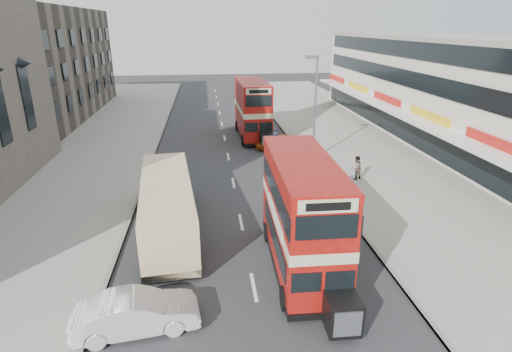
{
  "coord_description": "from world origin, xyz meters",
  "views": [
    {
      "loc": [
        -1.65,
        -12.22,
        10.21
      ],
      "look_at": [
        0.64,
        6.41,
        3.26
      ],
      "focal_mm": 28.76,
      "sensor_mm": 36.0,
      "label": 1
    }
  ],
  "objects_px": {
    "street_lamp": "(314,101)",
    "car_right_a": "(295,157)",
    "pedestrian_near": "(356,168)",
    "bus_second": "(252,109)",
    "bus_main": "(302,215)",
    "car_left_front": "(136,313)",
    "car_right_b": "(280,142)",
    "cyclist": "(276,144)",
    "coach": "(167,205)"
  },
  "relations": [
    {
      "from": "street_lamp",
      "to": "bus_second",
      "type": "relative_size",
      "value": 0.87
    },
    {
      "from": "bus_main",
      "to": "car_left_front",
      "type": "bearing_deg",
      "value": 27.57
    },
    {
      "from": "street_lamp",
      "to": "car_right_b",
      "type": "distance_m",
      "value": 5.92
    },
    {
      "from": "bus_main",
      "to": "street_lamp",
      "type": "bearing_deg",
      "value": -104.82
    },
    {
      "from": "coach",
      "to": "car_right_a",
      "type": "distance_m",
      "value": 13.47
    },
    {
      "from": "coach",
      "to": "cyclist",
      "type": "distance_m",
      "value": 15.31
    },
    {
      "from": "car_right_b",
      "to": "cyclist",
      "type": "xyz_separation_m",
      "value": [
        -0.53,
        -1.23,
        0.16
      ]
    },
    {
      "from": "street_lamp",
      "to": "coach",
      "type": "distance_m",
      "value": 15.18
    },
    {
      "from": "pedestrian_near",
      "to": "car_left_front",
      "type": "bearing_deg",
      "value": 23.1
    },
    {
      "from": "street_lamp",
      "to": "bus_main",
      "type": "relative_size",
      "value": 0.91
    },
    {
      "from": "coach",
      "to": "car_right_a",
      "type": "relative_size",
      "value": 2.44
    },
    {
      "from": "bus_main",
      "to": "cyclist",
      "type": "distance_m",
      "value": 17.42
    },
    {
      "from": "pedestrian_near",
      "to": "cyclist",
      "type": "distance_m",
      "value": 8.4
    },
    {
      "from": "cyclist",
      "to": "coach",
      "type": "bearing_deg",
      "value": -121.96
    },
    {
      "from": "car_left_front",
      "to": "bus_main",
      "type": "bearing_deg",
      "value": -71.46
    },
    {
      "from": "coach",
      "to": "car_right_b",
      "type": "height_order",
      "value": "coach"
    },
    {
      "from": "car_left_front",
      "to": "pedestrian_near",
      "type": "height_order",
      "value": "pedestrian_near"
    },
    {
      "from": "car_left_front",
      "to": "cyclist",
      "type": "xyz_separation_m",
      "value": [
        8.44,
        20.49,
        0.05
      ]
    },
    {
      "from": "bus_main",
      "to": "car_right_b",
      "type": "distance_m",
      "value": 18.71
    },
    {
      "from": "car_right_a",
      "to": "car_right_b",
      "type": "xyz_separation_m",
      "value": [
        -0.44,
        4.23,
        0.01
      ]
    },
    {
      "from": "bus_main",
      "to": "pedestrian_near",
      "type": "distance_m",
      "value": 11.94
    },
    {
      "from": "bus_main",
      "to": "car_right_b",
      "type": "relative_size",
      "value": 2.05
    },
    {
      "from": "coach",
      "to": "bus_second",
      "type": "bearing_deg",
      "value": 64.96
    },
    {
      "from": "street_lamp",
      "to": "car_right_a",
      "type": "relative_size",
      "value": 1.98
    },
    {
      "from": "car_left_front",
      "to": "pedestrian_near",
      "type": "bearing_deg",
      "value": -51.55
    },
    {
      "from": "bus_second",
      "to": "car_right_a",
      "type": "distance_m",
      "value": 9.1
    },
    {
      "from": "bus_second",
      "to": "car_right_b",
      "type": "relative_size",
      "value": 2.16
    },
    {
      "from": "bus_second",
      "to": "car_right_a",
      "type": "height_order",
      "value": "bus_second"
    },
    {
      "from": "bus_second",
      "to": "cyclist",
      "type": "relative_size",
      "value": 4.2
    },
    {
      "from": "bus_main",
      "to": "cyclist",
      "type": "xyz_separation_m",
      "value": [
        1.82,
        17.23,
        -1.8
      ]
    },
    {
      "from": "bus_main",
      "to": "pedestrian_near",
      "type": "bearing_deg",
      "value": -120.26
    },
    {
      "from": "car_left_front",
      "to": "car_right_b",
      "type": "bearing_deg",
      "value": -30.09
    },
    {
      "from": "bus_second",
      "to": "car_left_front",
      "type": "relative_size",
      "value": 2.15
    },
    {
      "from": "coach",
      "to": "car_right_a",
      "type": "xyz_separation_m",
      "value": [
        8.86,
        10.1,
        -0.94
      ]
    },
    {
      "from": "bus_main",
      "to": "cyclist",
      "type": "height_order",
      "value": "bus_main"
    },
    {
      "from": "bus_main",
      "to": "car_right_a",
      "type": "relative_size",
      "value": 2.16
    },
    {
      "from": "bus_main",
      "to": "bus_second",
      "type": "relative_size",
      "value": 0.95
    },
    {
      "from": "bus_second",
      "to": "coach",
      "type": "bearing_deg",
      "value": 69.49
    },
    {
      "from": "street_lamp",
      "to": "cyclist",
      "type": "height_order",
      "value": "street_lamp"
    },
    {
      "from": "street_lamp",
      "to": "pedestrian_near",
      "type": "xyz_separation_m",
      "value": [
        1.93,
        -4.67,
        -3.8
      ]
    },
    {
      "from": "cyclist",
      "to": "car_right_a",
      "type": "bearing_deg",
      "value": -72.96
    },
    {
      "from": "street_lamp",
      "to": "bus_main",
      "type": "bearing_deg",
      "value": -106.2
    },
    {
      "from": "bus_second",
      "to": "car_left_front",
      "type": "distance_m",
      "value": 27.06
    },
    {
      "from": "bus_main",
      "to": "pedestrian_near",
      "type": "xyz_separation_m",
      "value": [
        6.21,
        10.07,
        -1.58
      ]
    },
    {
      "from": "car_right_a",
      "to": "cyclist",
      "type": "relative_size",
      "value": 1.84
    },
    {
      "from": "car_right_b",
      "to": "cyclist",
      "type": "distance_m",
      "value": 1.35
    },
    {
      "from": "street_lamp",
      "to": "pedestrian_near",
      "type": "height_order",
      "value": "street_lamp"
    },
    {
      "from": "pedestrian_near",
      "to": "bus_second",
      "type": "bearing_deg",
      "value": -88.71
    },
    {
      "from": "street_lamp",
      "to": "car_right_b",
      "type": "xyz_separation_m",
      "value": [
        -1.93,
        3.72,
        -4.18
      ]
    },
    {
      "from": "pedestrian_near",
      "to": "street_lamp",
      "type": "bearing_deg",
      "value": -90.56
    }
  ]
}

